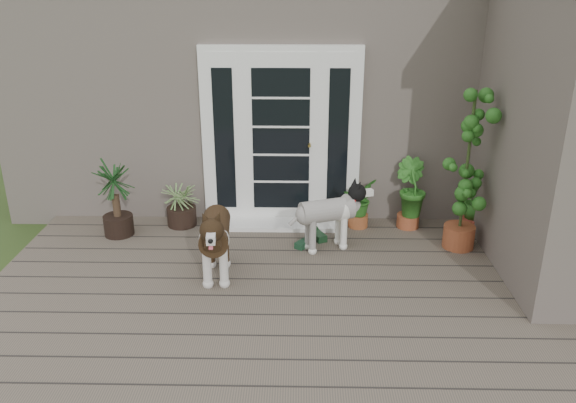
{
  "coord_description": "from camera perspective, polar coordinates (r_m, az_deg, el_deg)",
  "views": [
    {
      "loc": [
        0.02,
        -4.14,
        3.05
      ],
      "look_at": [
        -0.1,
        1.75,
        0.7
      ],
      "focal_mm": 36.17,
      "sensor_mm": 36.0,
      "label": 1
    }
  ],
  "objects": [
    {
      "name": "sapling",
      "position": [
        6.57,
        17.15,
        3.02
      ],
      "size": [
        0.63,
        0.63,
        1.86
      ],
      "primitive_type": null,
      "rotation": [
        0.0,
        0.0,
        0.17
      ],
      "color": "#185619",
      "rests_on": "deck"
    },
    {
      "name": "yucca",
      "position": [
        7.04,
        -16.6,
        0.41
      ],
      "size": [
        0.84,
        0.84,
        0.95
      ],
      "primitive_type": null,
      "rotation": [
        0.0,
        0.0,
        0.35
      ],
      "color": "black",
      "rests_on": "deck"
    },
    {
      "name": "herb_a",
      "position": [
        7.1,
        6.96,
        -0.57
      ],
      "size": [
        0.54,
        0.54,
        0.51
      ],
      "primitive_type": "imported",
      "rotation": [
        0.0,
        0.0,
        1.04
      ],
      "color": "#1B601C",
      "rests_on": "deck"
    },
    {
      "name": "herb_c",
      "position": [
        7.3,
        17.76,
        -0.9
      ],
      "size": [
        0.34,
        0.34,
        0.49
      ],
      "primitive_type": "imported",
      "rotation": [
        0.0,
        0.0,
        4.79
      ],
      "color": "#22661D",
      "rests_on": "deck"
    },
    {
      "name": "door_unit",
      "position": [
        6.99,
        -0.68,
        6.36
      ],
      "size": [
        1.9,
        0.14,
        2.15
      ],
      "primitive_type": "cube",
      "color": "white",
      "rests_on": "deck"
    },
    {
      "name": "clog_left",
      "position": [
        6.83,
        2.9,
        -3.23
      ],
      "size": [
        0.29,
        0.37,
        0.1
      ],
      "primitive_type": null,
      "rotation": [
        0.0,
        0.0,
        0.45
      ],
      "color": "black",
      "rests_on": "deck"
    },
    {
      "name": "spider_plant",
      "position": [
        7.19,
        -10.5,
        0.04
      ],
      "size": [
        0.77,
        0.77,
        0.63
      ],
      "primitive_type": null,
      "rotation": [
        0.0,
        0.0,
        0.38
      ],
      "color": "#79975D",
      "rests_on": "deck"
    },
    {
      "name": "clog_right",
      "position": [
        6.64,
        1.69,
        -4.01
      ],
      "size": [
        0.31,
        0.34,
        0.09
      ],
      "primitive_type": null,
      "rotation": [
        0.0,
        0.0,
        -0.65
      ],
      "color": "#163922",
      "rests_on": "deck"
    },
    {
      "name": "white_dog",
      "position": [
        6.47,
        3.82,
        -1.91
      ],
      "size": [
        0.88,
        0.6,
        0.68
      ],
      "primitive_type": null,
      "rotation": [
        0.0,
        0.0,
        -1.22
      ],
      "color": "silver",
      "rests_on": "deck"
    },
    {
      "name": "door_step",
      "position": [
        7.16,
        -0.69,
        -2.2
      ],
      "size": [
        1.6,
        0.4,
        0.05
      ],
      "primitive_type": "cube",
      "color": "white",
      "rests_on": "deck"
    },
    {
      "name": "herb_b",
      "position": [
        7.16,
        11.83,
        -0.09
      ],
      "size": [
        0.6,
        0.6,
        0.64
      ],
      "primitive_type": "imported",
      "rotation": [
        0.0,
        0.0,
        2.25
      ],
      "color": "#2B5E1A",
      "rests_on": "deck"
    },
    {
      "name": "brindle_dog",
      "position": [
        5.89,
        -7.11,
        -4.08
      ],
      "size": [
        0.47,
        0.94,
        0.76
      ],
      "primitive_type": null,
      "rotation": [
        0.0,
        0.0,
        3.22
      ],
      "color": "#3F2A17",
      "rests_on": "deck"
    },
    {
      "name": "house_main",
      "position": [
        8.92,
        1.05,
        12.05
      ],
      "size": [
        7.4,
        4.0,
        3.1
      ],
      "primitive_type": "cube",
      "color": "#665E54",
      "rests_on": "ground"
    },
    {
      "name": "deck",
      "position": [
        5.43,
        0.78,
        -11.62
      ],
      "size": [
        6.2,
        4.6,
        0.12
      ],
      "primitive_type": "cube",
      "color": "#6B5B4C",
      "rests_on": "ground"
    }
  ]
}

